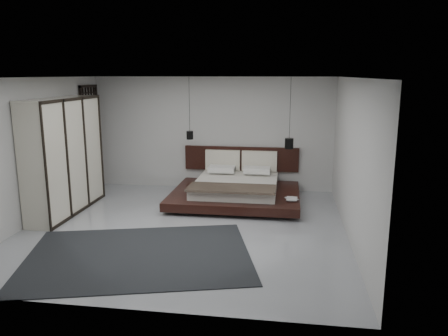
% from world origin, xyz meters
% --- Properties ---
extents(floor, '(6.00, 6.00, 0.00)m').
position_xyz_m(floor, '(0.00, 0.00, 0.00)').
color(floor, '#999CA2').
rests_on(floor, ground).
extents(ceiling, '(6.00, 6.00, 0.00)m').
position_xyz_m(ceiling, '(0.00, 0.00, 2.80)').
color(ceiling, white).
rests_on(ceiling, wall_back).
extents(wall_back, '(6.00, 0.00, 6.00)m').
position_xyz_m(wall_back, '(0.00, 3.00, 1.40)').
color(wall_back, beige).
rests_on(wall_back, floor).
extents(wall_front, '(6.00, 0.00, 6.00)m').
position_xyz_m(wall_front, '(0.00, -3.00, 1.40)').
color(wall_front, beige).
rests_on(wall_front, floor).
extents(wall_left, '(0.00, 6.00, 6.00)m').
position_xyz_m(wall_left, '(-3.00, 0.00, 1.40)').
color(wall_left, beige).
rests_on(wall_left, floor).
extents(wall_right, '(0.00, 6.00, 6.00)m').
position_xyz_m(wall_right, '(3.00, 0.00, 1.40)').
color(wall_right, beige).
rests_on(wall_right, floor).
extents(lattice_screen, '(0.05, 0.90, 2.60)m').
position_xyz_m(lattice_screen, '(-2.95, 2.45, 1.30)').
color(lattice_screen, black).
rests_on(lattice_screen, floor).
extents(bed, '(2.85, 2.42, 1.09)m').
position_xyz_m(bed, '(0.75, 1.90, 0.29)').
color(bed, black).
rests_on(bed, floor).
extents(book_lower, '(0.31, 0.34, 0.03)m').
position_xyz_m(book_lower, '(1.91, 1.24, 0.28)').
color(book_lower, '#99724C').
rests_on(book_lower, bed).
extents(book_upper, '(0.24, 0.32, 0.02)m').
position_xyz_m(book_upper, '(1.89, 1.21, 0.30)').
color(book_upper, '#99724C').
rests_on(book_upper, book_lower).
extents(pendant_left, '(0.16, 0.16, 1.46)m').
position_xyz_m(pendant_left, '(-0.42, 2.36, 1.45)').
color(pendant_left, black).
rests_on(pendant_left, ceiling).
extents(pendant_right, '(0.20, 0.20, 1.63)m').
position_xyz_m(pendant_right, '(1.91, 2.36, 1.30)').
color(pendant_right, black).
rests_on(pendant_right, ceiling).
extents(wardrobe, '(0.58, 2.44, 2.39)m').
position_xyz_m(wardrobe, '(-2.70, 0.61, 1.20)').
color(wardrobe, beige).
rests_on(wardrobe, floor).
extents(rug, '(4.07, 3.35, 0.02)m').
position_xyz_m(rug, '(-0.43, -1.42, 0.01)').
color(rug, black).
rests_on(rug, floor).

